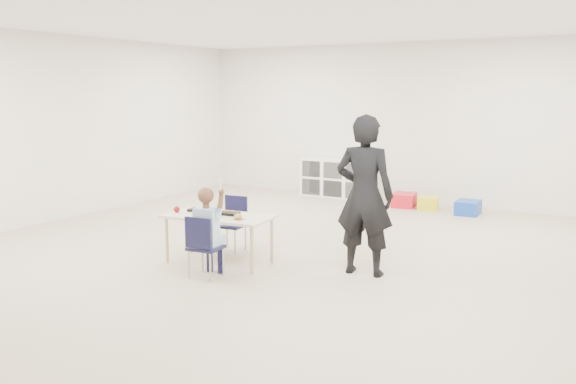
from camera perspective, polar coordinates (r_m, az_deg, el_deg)
The scene contains 16 objects.
room at distance 6.95m, azimuth -1.73°, elevation 4.89°, with size 9.00×9.02×2.80m.
table at distance 7.01m, azimuth -6.44°, elevation -4.37°, with size 1.27×0.73×0.56m.
chair_near at distance 6.49m, azimuth -7.69°, elevation -5.05°, with size 0.32×0.30×0.67m, color black, non-canonical shape.
chair_far at distance 7.52m, azimuth -5.38°, elevation -3.02°, with size 0.32×0.30×0.67m, color black, non-canonical shape.
child at distance 6.45m, azimuth -7.73°, elevation -3.39°, with size 0.45×0.45×1.05m, color #9BB6D1, non-canonical shape.
lunch_tray_near at distance 6.97m, azimuth -5.58°, elevation -2.00°, with size 0.22×0.16×0.03m, color black.
lunch_tray_far at distance 7.21m, azimuth -8.37°, elevation -1.68°, with size 0.22×0.16×0.03m, color black.
milk_carton at distance 6.81m, azimuth -6.66°, elevation -1.99°, with size 0.07×0.07×0.10m, color white.
bread_roll at distance 6.70m, azimuth -4.69°, elevation -2.30°, with size 0.09×0.09×0.07m, color #B68A4A.
apple_near at distance 7.06m, azimuth -7.41°, elevation -1.73°, with size 0.07×0.07×0.07m, color maroon.
apple_far at distance 7.17m, azimuth -10.37°, elevation -1.62°, with size 0.07×0.07×0.07m, color maroon.
cubby_shelf at distance 11.37m, azimuth 4.63°, elevation 1.28°, with size 1.40×0.40×0.70m, color white.
adult at distance 6.49m, azimuth 7.17°, elevation -0.32°, with size 0.63×0.41×1.71m, color black.
bin_red at distance 10.60m, azimuth 10.82°, elevation -0.74°, with size 0.37×0.47×0.23m, color red.
bin_yellow at distance 10.47m, azimuth 12.96°, elevation -1.01°, with size 0.32×0.41×0.20m, color yellow.
bin_blue at distance 10.16m, azimuth 16.50°, elevation -1.41°, with size 0.35×0.45×0.22m, color #163EA9.
Camera 1 is at (3.68, -5.87, 1.94)m, focal length 38.00 mm.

